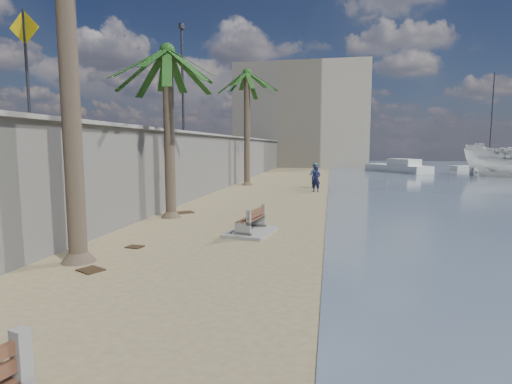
{
  "coord_description": "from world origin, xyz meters",
  "views": [
    {
      "loc": [
        2.12,
        -7.05,
        2.83
      ],
      "look_at": [
        -0.5,
        7.0,
        1.2
      ],
      "focal_mm": 28.0,
      "sensor_mm": 36.0,
      "label": 1
    }
  ],
  "objects": [
    {
      "name": "ground_plane",
      "position": [
        0.0,
        0.0,
        0.0
      ],
      "size": [
        140.0,
        140.0,
        0.0
      ],
      "primitive_type": "plane",
      "color": "#93825A"
    },
    {
      "name": "wall_cap",
      "position": [
        -5.2,
        20.0,
        3.55
      ],
      "size": [
        0.8,
        70.0,
        0.12
      ],
      "primitive_type": "cube",
      "color": "gray",
      "rests_on": "seawall"
    },
    {
      "name": "person_b",
      "position": [
        1.08,
        20.35,
        0.96
      ],
      "size": [
        1.13,
        1.01,
        1.91
      ],
      "primitive_type": "imported",
      "rotation": [
        0.0,
        0.0,
        2.75
      ],
      "color": "teal",
      "rests_on": "ground_plane"
    },
    {
      "name": "debris_b",
      "position": [
        -3.24,
        0.99,
        0.01
      ],
      "size": [
        0.69,
        0.64,
        0.03
      ],
      "primitive_type": "cube",
      "rotation": [
        0.0,
        0.0,
        2.69
      ],
      "color": "#382616",
      "rests_on": "ground_plane"
    },
    {
      "name": "streetlight",
      "position": [
        -5.1,
        12.0,
        6.64
      ],
      "size": [
        0.28,
        0.28,
        5.12
      ],
      "color": "#2D2D33",
      "rests_on": "wall_cap"
    },
    {
      "name": "yacht_far",
      "position": [
        9.43,
        39.43,
        0.35
      ],
      "size": [
        6.44,
        8.31,
        1.5
      ],
      "primitive_type": null,
      "rotation": [
        0.0,
        0.0,
        2.13
      ],
      "color": "silver",
      "rests_on": "bay_water"
    },
    {
      "name": "sailboat_west",
      "position": [
        20.23,
        43.6,
        0.33
      ],
      "size": [
        8.01,
        2.94,
        11.27
      ],
      "color": "silver",
      "rests_on": "bay_water"
    },
    {
      "name": "debris_d",
      "position": [
        -3.27,
        3.15,
        0.01
      ],
      "size": [
        0.48,
        0.41,
        0.03
      ],
      "primitive_type": "cube",
      "rotation": [
        0.0,
        0.0,
        6.13
      ],
      "color": "#382616",
      "rests_on": "ground_plane"
    },
    {
      "name": "palm_mid",
      "position": [
        -4.13,
        7.86,
        6.41
      ],
      "size": [
        5.0,
        5.0,
        7.39
      ],
      "color": "brown",
      "rests_on": "ground_plane"
    },
    {
      "name": "seawall",
      "position": [
        -5.2,
        20.0,
        1.75
      ],
      "size": [
        0.45,
        70.0,
        3.5
      ],
      "primitive_type": "cube",
      "color": "gray",
      "rests_on": "ground_plane"
    },
    {
      "name": "palm_back",
      "position": [
        -3.89,
        21.62,
        7.94
      ],
      "size": [
        5.0,
        5.0,
        8.98
      ],
      "color": "brown",
      "rests_on": "ground_plane"
    },
    {
      "name": "person_a",
      "position": [
        1.26,
        18.06,
        0.92
      ],
      "size": [
        0.77,
        0.64,
        1.83
      ],
      "primitive_type": "imported",
      "rotation": [
        0.0,
        0.0,
        -0.33
      ],
      "color": "#15163B",
      "rests_on": "ground_plane"
    },
    {
      "name": "end_building",
      "position": [
        -2.0,
        52.0,
        7.0
      ],
      "size": [
        18.0,
        12.0,
        14.0
      ],
      "primitive_type": "cube",
      "color": "#B7AA93",
      "rests_on": "ground_plane"
    },
    {
      "name": "bench_far",
      "position": [
        -0.39,
        5.5,
        0.36
      ],
      "size": [
        1.62,
        2.13,
        0.81
      ],
      "color": "gray",
      "rests_on": "ground_plane"
    },
    {
      "name": "pedestrian_sign",
      "position": [
        -5.0,
        1.5,
        5.15
      ],
      "size": [
        0.78,
        0.07,
        2.4
      ],
      "color": "#2D2D33",
      "rests_on": "wall_cap"
    },
    {
      "name": "debris_c",
      "position": [
        -4.03,
        9.01,
        0.01
      ],
      "size": [
        0.99,
        0.97,
        0.03
      ],
      "primitive_type": "cube",
      "rotation": [
        0.0,
        0.0,
        0.7
      ],
      "color": "#382616",
      "rests_on": "ground_plane"
    }
  ]
}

